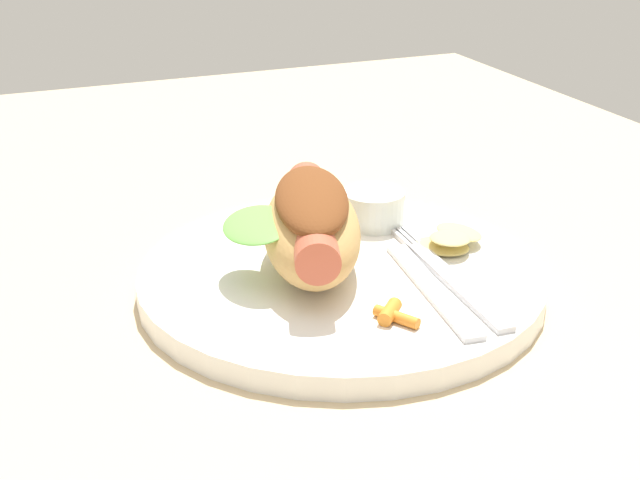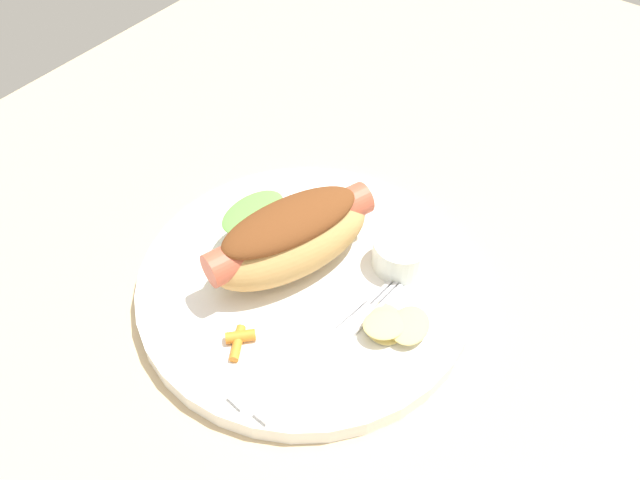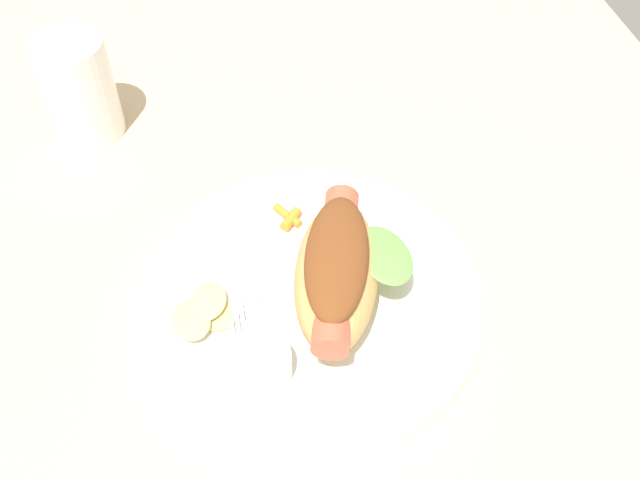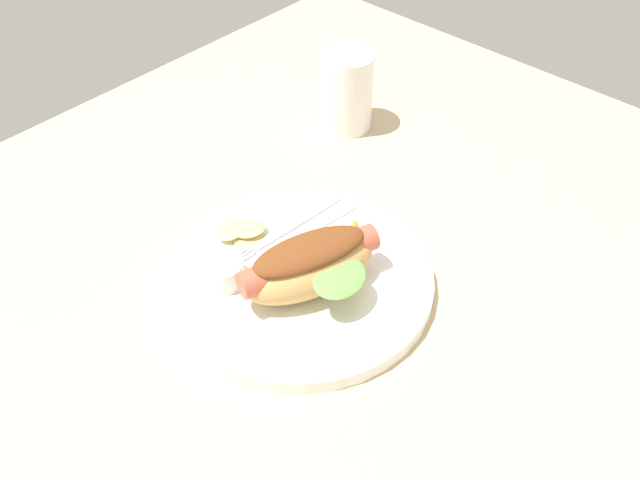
{
  "view_description": "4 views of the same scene",
  "coord_description": "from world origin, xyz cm",
  "px_view_note": "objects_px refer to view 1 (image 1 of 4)",
  "views": [
    {
      "loc": [
        -53.48,
        23.49,
        27.6
      ],
      "look_at": [
        -4.4,
        3.25,
        4.1
      ],
      "focal_mm": 49.55,
      "sensor_mm": 36.0,
      "label": 1
    },
    {
      "loc": [
        -31.94,
        -21.18,
        44.95
      ],
      "look_at": [
        -2.56,
        1.07,
        5.32
      ],
      "focal_mm": 38.63,
      "sensor_mm": 36.0,
      "label": 2
    },
    {
      "loc": [
        30.38,
        -6.49,
        51.97
      ],
      "look_at": [
        -5.39,
        2.65,
        6.43
      ],
      "focal_mm": 43.17,
      "sensor_mm": 36.0,
      "label": 3
    },
    {
      "loc": [
        33.64,
        38.65,
        55.61
      ],
      "look_at": [
        -5.59,
        2.78,
        6.13
      ],
      "focal_mm": 41.1,
      "sensor_mm": 36.0,
      "label": 4
    }
  ],
  "objects_px": {
    "fork": "(448,276)",
    "chips_pile": "(450,239)",
    "plate": "(341,278)",
    "knife": "(432,289)",
    "carrot_garnish": "(393,314)",
    "hot_dog": "(310,223)",
    "sauce_ramekin": "(373,208)"
  },
  "relations": [
    {
      "from": "hot_dog",
      "to": "sauce_ramekin",
      "type": "bearing_deg",
      "value": -34.57
    },
    {
      "from": "hot_dog",
      "to": "carrot_garnish",
      "type": "bearing_deg",
      "value": -148.73
    },
    {
      "from": "knife",
      "to": "carrot_garnish",
      "type": "xyz_separation_m",
      "value": [
        -0.02,
        0.04,
        0.0
      ]
    },
    {
      "from": "chips_pile",
      "to": "carrot_garnish",
      "type": "xyz_separation_m",
      "value": [
        -0.08,
        0.09,
        -0.0
      ]
    },
    {
      "from": "hot_dog",
      "to": "fork",
      "type": "relative_size",
      "value": 0.96
    },
    {
      "from": "sauce_ramekin",
      "to": "fork",
      "type": "xyz_separation_m",
      "value": [
        -0.1,
        -0.01,
        -0.01
      ]
    },
    {
      "from": "hot_dog",
      "to": "carrot_garnish",
      "type": "relative_size",
      "value": 4.91
    },
    {
      "from": "plate",
      "to": "hot_dog",
      "type": "distance_m",
      "value": 0.05
    },
    {
      "from": "plate",
      "to": "fork",
      "type": "height_order",
      "value": "fork"
    },
    {
      "from": "sauce_ramekin",
      "to": "knife",
      "type": "distance_m",
      "value": 0.12
    },
    {
      "from": "knife",
      "to": "hot_dog",
      "type": "bearing_deg",
      "value": 50.96
    },
    {
      "from": "plate",
      "to": "knife",
      "type": "distance_m",
      "value": 0.07
    },
    {
      "from": "hot_dog",
      "to": "chips_pile",
      "type": "distance_m",
      "value": 0.11
    },
    {
      "from": "fork",
      "to": "carrot_garnish",
      "type": "distance_m",
      "value": 0.07
    },
    {
      "from": "knife",
      "to": "carrot_garnish",
      "type": "distance_m",
      "value": 0.05
    },
    {
      "from": "chips_pile",
      "to": "carrot_garnish",
      "type": "bearing_deg",
      "value": 133.09
    },
    {
      "from": "chips_pile",
      "to": "sauce_ramekin",
      "type": "bearing_deg",
      "value": 27.67
    },
    {
      "from": "carrot_garnish",
      "to": "chips_pile",
      "type": "bearing_deg",
      "value": -46.91
    },
    {
      "from": "plate",
      "to": "knife",
      "type": "bearing_deg",
      "value": -144.23
    },
    {
      "from": "knife",
      "to": "plate",
      "type": "bearing_deg",
      "value": 42.76
    },
    {
      "from": "plate",
      "to": "sauce_ramekin",
      "type": "relative_size",
      "value": 5.86
    },
    {
      "from": "sauce_ramekin",
      "to": "fork",
      "type": "bearing_deg",
      "value": -177.16
    },
    {
      "from": "carrot_garnish",
      "to": "sauce_ramekin",
      "type": "bearing_deg",
      "value": -21.05
    },
    {
      "from": "plate",
      "to": "carrot_garnish",
      "type": "distance_m",
      "value": 0.08
    },
    {
      "from": "sauce_ramekin",
      "to": "hot_dog",
      "type": "bearing_deg",
      "value": 126.62
    },
    {
      "from": "carrot_garnish",
      "to": "knife",
      "type": "bearing_deg",
      "value": -58.83
    },
    {
      "from": "plate",
      "to": "fork",
      "type": "distance_m",
      "value": 0.07
    },
    {
      "from": "sauce_ramekin",
      "to": "chips_pile",
      "type": "relative_size",
      "value": 0.78
    },
    {
      "from": "sauce_ramekin",
      "to": "carrot_garnish",
      "type": "relative_size",
      "value": 1.49
    },
    {
      "from": "fork",
      "to": "chips_pile",
      "type": "relative_size",
      "value": 2.65
    },
    {
      "from": "fork",
      "to": "knife",
      "type": "relative_size",
      "value": 1.19
    },
    {
      "from": "hot_dog",
      "to": "plate",
      "type": "bearing_deg",
      "value": -89.22
    }
  ]
}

